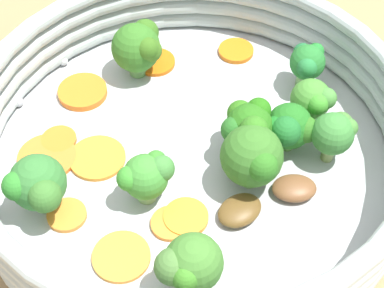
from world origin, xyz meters
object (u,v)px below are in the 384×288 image
(carrot_slice_5, at_px, (47,157))
(broccoli_floret_9, at_px, (37,185))
(skillet, at_px, (192,162))
(carrot_slice_6, at_px, (97,158))
(broccoli_floret_5, at_px, (189,265))
(broccoli_floret_6, at_px, (307,63))
(carrot_slice_7, at_px, (156,62))
(broccoli_floret_3, at_px, (247,125))
(carrot_slice_3, at_px, (186,217))
(mushroom_piece_1, at_px, (294,188))
(broccoli_floret_7, at_px, (253,155))
(carrot_slice_1, at_px, (59,140))
(carrot_slice_8, at_px, (236,51))
(carrot_slice_2, at_px, (83,92))
(broccoli_floret_2, at_px, (139,47))
(broccoli_floret_8, at_px, (313,100))
(carrot_slice_0, at_px, (121,257))
(mushroom_piece_0, at_px, (237,212))
(broccoli_floret_0, at_px, (146,176))
(broccoli_floret_4, at_px, (335,133))
(carrot_slice_4, at_px, (171,223))
(broccoli_floret_1, at_px, (289,128))
(carrot_slice_9, at_px, (69,219))

(carrot_slice_5, height_order, broccoli_floret_9, broccoli_floret_9)
(skillet, bearing_deg, carrot_slice_6, 60.54)
(broccoli_floret_5, bearing_deg, broccoli_floret_6, -59.32)
(carrot_slice_7, relative_size, broccoli_floret_3, 0.72)
(skillet, bearing_deg, broccoli_floret_5, 147.09)
(carrot_slice_3, distance_m, broccoli_floret_9, 0.11)
(carrot_slice_6, bearing_deg, mushroom_piece_1, -134.17)
(broccoli_floret_7, bearing_deg, carrot_slice_1, 42.68)
(carrot_slice_6, relative_size, carrot_slice_8, 1.39)
(carrot_slice_2, bearing_deg, broccoli_floret_2, -93.15)
(carrot_slice_6, height_order, broccoli_floret_8, broccoli_floret_8)
(carrot_slice_0, relative_size, carrot_slice_5, 0.88)
(carrot_slice_0, distance_m, mushroom_piece_0, 0.09)
(broccoli_floret_0, bearing_deg, carrot_slice_7, -32.14)
(carrot_slice_2, distance_m, broccoli_floret_4, 0.22)
(carrot_slice_2, xyz_separation_m, broccoli_floret_8, (-0.13, -0.15, 0.02))
(carrot_slice_7, distance_m, broccoli_floret_0, 0.15)
(carrot_slice_6, bearing_deg, carrot_slice_4, -167.94)
(carrot_slice_4, height_order, broccoli_floret_5, broccoli_floret_5)
(carrot_slice_1, height_order, carrot_slice_8, same)
(broccoli_floret_1, bearing_deg, broccoli_floret_3, 60.82)
(carrot_slice_2, xyz_separation_m, broccoli_floret_1, (-0.14, -0.11, 0.02))
(carrot_slice_0, relative_size, broccoli_floret_0, 0.97)
(carrot_slice_0, height_order, carrot_slice_8, same)
(carrot_slice_1, xyz_separation_m, carrot_slice_3, (-0.12, -0.05, 0.00))
(carrot_slice_4, distance_m, broccoli_floret_9, 0.10)
(skillet, xyz_separation_m, carrot_slice_6, (0.04, 0.07, 0.01))
(carrot_slice_7, height_order, carrot_slice_9, same)
(carrot_slice_9, distance_m, broccoli_floret_5, 0.11)
(carrot_slice_2, relative_size, mushroom_piece_0, 1.19)
(skillet, height_order, carrot_slice_1, carrot_slice_1)
(carrot_slice_5, relative_size, broccoli_floret_6, 1.07)
(broccoli_floret_0, distance_m, broccoli_floret_6, 0.18)
(carrot_slice_8, height_order, broccoli_floret_5, broccoli_floret_5)
(broccoli_floret_0, height_order, broccoli_floret_5, broccoli_floret_5)
(carrot_slice_0, bearing_deg, broccoli_floret_3, -75.14)
(broccoli_floret_2, height_order, mushroom_piece_0, broccoli_floret_2)
(broccoli_floret_8, bearing_deg, broccoli_floret_4, 164.43)
(broccoli_floret_6, xyz_separation_m, mushroom_piece_0, (-0.08, 0.13, -0.02))
(carrot_slice_3, relative_size, mushroom_piece_1, 0.98)
(carrot_slice_1, distance_m, broccoli_floret_6, 0.22)
(broccoli_floret_1, xyz_separation_m, broccoli_floret_6, (0.05, -0.06, 0.00))
(broccoli_floret_0, xyz_separation_m, broccoli_floret_6, (0.03, -0.18, 0.00))
(carrot_slice_2, distance_m, broccoli_floret_3, 0.15)
(carrot_slice_2, relative_size, carrot_slice_9, 1.44)
(carrot_slice_8, xyz_separation_m, broccoli_floret_8, (-0.10, -0.00, 0.02))
(carrot_slice_6, relative_size, broccoli_floret_5, 0.96)
(carrot_slice_8, bearing_deg, carrot_slice_4, 131.42)
(broccoli_floret_2, xyz_separation_m, broccoli_floret_9, (-0.09, 0.13, -0.00))
(broccoli_floret_2, xyz_separation_m, broccoli_floret_7, (-0.15, -0.01, 0.00))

